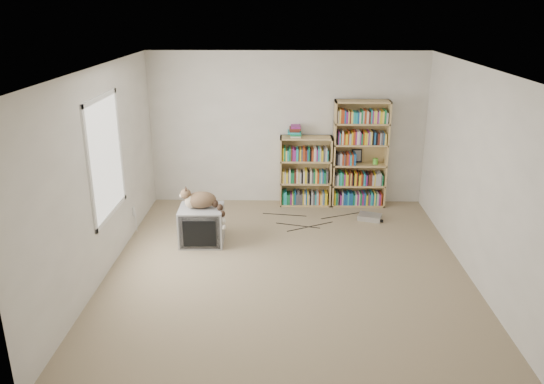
{
  "coord_description": "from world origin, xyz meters",
  "views": [
    {
      "loc": [
        -0.05,
        -6.02,
        3.16
      ],
      "look_at": [
        -0.21,
        1.0,
        0.68
      ],
      "focal_mm": 35.0,
      "sensor_mm": 36.0,
      "label": 1
    }
  ],
  "objects_px": {
    "crt_tv": "(202,225)",
    "cat": "(204,203)",
    "bookcase_short": "(305,174)",
    "dvd_player": "(370,217)",
    "bookcase_tall": "(360,156)"
  },
  "relations": [
    {
      "from": "cat",
      "to": "dvd_player",
      "type": "distance_m",
      "value": 2.67
    },
    {
      "from": "bookcase_tall",
      "to": "bookcase_short",
      "type": "xyz_separation_m",
      "value": [
        -0.88,
        0.0,
        -0.3
      ]
    },
    {
      "from": "crt_tv",
      "to": "bookcase_short",
      "type": "bearing_deg",
      "value": 44.36
    },
    {
      "from": "cat",
      "to": "bookcase_short",
      "type": "xyz_separation_m",
      "value": [
        1.45,
        1.61,
        -0.08
      ]
    },
    {
      "from": "cat",
      "to": "dvd_player",
      "type": "relative_size",
      "value": 1.89
    },
    {
      "from": "crt_tv",
      "to": "bookcase_short",
      "type": "distance_m",
      "value": 2.19
    },
    {
      "from": "bookcase_short",
      "to": "dvd_player",
      "type": "bearing_deg",
      "value": -34.24
    },
    {
      "from": "dvd_player",
      "to": "bookcase_tall",
      "type": "bearing_deg",
      "value": 117.6
    },
    {
      "from": "cat",
      "to": "bookcase_tall",
      "type": "xyz_separation_m",
      "value": [
        2.33,
        1.61,
        0.22
      ]
    },
    {
      "from": "crt_tv",
      "to": "cat",
      "type": "bearing_deg",
      "value": -35.29
    },
    {
      "from": "crt_tv",
      "to": "bookcase_short",
      "type": "height_order",
      "value": "bookcase_short"
    },
    {
      "from": "cat",
      "to": "dvd_player",
      "type": "height_order",
      "value": "cat"
    },
    {
      "from": "crt_tv",
      "to": "cat",
      "type": "distance_m",
      "value": 0.35
    },
    {
      "from": "bookcase_tall",
      "to": "bookcase_short",
      "type": "relative_size",
      "value": 1.51
    },
    {
      "from": "cat",
      "to": "bookcase_tall",
      "type": "height_order",
      "value": "bookcase_tall"
    }
  ]
}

